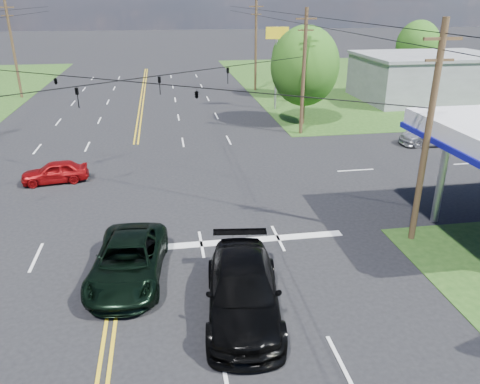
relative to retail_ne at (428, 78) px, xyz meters
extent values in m
plane|color=black|center=(-30.00, -20.00, -2.20)|extent=(280.00, 280.00, 0.00)
cube|color=#1E4114|center=(5.00, 12.00, -2.20)|extent=(46.00, 48.00, 0.03)
cube|color=silver|center=(-25.00, -28.00, -2.20)|extent=(10.00, 0.50, 0.02)
cube|color=slate|center=(0.00, 0.00, 0.00)|extent=(14.00, 10.00, 4.40)
cylinder|color=#A5A5AA|center=(-15.00, -27.50, 0.12)|extent=(0.36, 0.36, 4.65)
cylinder|color=#432D1C|center=(-17.00, -29.00, 2.55)|extent=(0.28, 0.28, 9.50)
cube|color=#432D1C|center=(-17.00, -29.00, 6.50)|extent=(1.60, 0.12, 0.12)
cube|color=#432D1C|center=(-17.00, -29.00, 5.70)|extent=(1.20, 0.10, 0.10)
cylinder|color=#432D1C|center=(-17.00, -11.00, 2.55)|extent=(0.28, 0.28, 9.50)
cube|color=#432D1C|center=(-17.00, -11.00, 6.50)|extent=(1.60, 0.12, 0.12)
cube|color=#432D1C|center=(-17.00, -11.00, 5.70)|extent=(1.20, 0.10, 0.10)
cylinder|color=#432D1C|center=(-43.00, 8.00, 2.80)|extent=(0.28, 0.28, 10.00)
cube|color=#432D1C|center=(-43.00, 8.00, 7.00)|extent=(1.60, 0.12, 0.12)
cube|color=#432D1C|center=(-43.00, 8.00, 6.20)|extent=(1.20, 0.10, 0.10)
cylinder|color=#432D1C|center=(-17.00, 8.00, 2.80)|extent=(0.28, 0.28, 10.00)
cube|color=#432D1C|center=(-17.00, 8.00, 7.00)|extent=(1.60, 0.12, 0.12)
cube|color=#432D1C|center=(-17.00, 8.00, 6.20)|extent=(1.20, 0.10, 0.10)
imported|color=black|center=(-32.08, -21.44, 3.22)|extent=(0.17, 0.21, 1.05)
imported|color=black|center=(-27.92, -18.56, 3.22)|extent=(0.17, 0.21, 1.05)
imported|color=black|center=(-23.50, -15.50, 3.22)|extent=(0.17, 0.21, 1.05)
imported|color=black|center=(-33.90, -17.30, 3.50)|extent=(1.24, 0.26, 0.50)
imported|color=black|center=(-26.10, -22.70, 3.50)|extent=(1.24, 0.26, 0.50)
cylinder|color=black|center=(-17.00, -22.00, 6.70)|extent=(0.04, 100.00, 0.04)
cylinder|color=black|center=(-17.00, -22.00, 6.10)|extent=(0.04, 100.00, 0.04)
cylinder|color=#432D1C|center=(-16.00, -8.00, -0.55)|extent=(0.36, 0.36, 3.30)
ellipsoid|color=#234F15|center=(-16.00, -8.00, 2.67)|extent=(5.70, 5.70, 6.60)
cylinder|color=#432D1C|center=(-13.50, 4.00, -0.77)|extent=(0.36, 0.36, 2.86)
ellipsoid|color=#234F15|center=(-13.50, 4.00, 2.03)|extent=(4.94, 4.94, 5.72)
cylinder|color=#432D1C|center=(4.00, 10.00, -0.66)|extent=(0.36, 0.36, 3.08)
ellipsoid|color=#234F15|center=(4.00, 10.00, 2.35)|extent=(5.32, 5.32, 6.16)
imported|color=black|center=(-29.50, -30.26, -1.41)|extent=(3.20, 5.92, 1.58)
imported|color=black|center=(-25.48, -33.07, -1.31)|extent=(3.24, 6.41, 1.78)
imported|color=maroon|center=(-34.35, -19.00, -1.56)|extent=(3.95, 2.01, 1.29)
imported|color=silver|center=(-8.02, -15.54, -1.44)|extent=(5.38, 2.49, 1.52)
cylinder|color=#A5A5AA|center=(-17.00, -2.08, 1.65)|extent=(0.20, 0.20, 7.70)
cube|color=yellow|center=(-17.00, -2.08, 4.90)|extent=(2.13, 0.43, 1.06)
camera|label=1|loc=(-27.78, -46.33, 7.99)|focal=35.00mm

